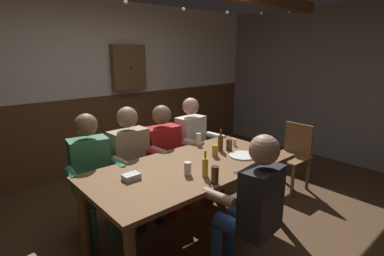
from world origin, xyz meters
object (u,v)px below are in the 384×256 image
person_2 (166,151)px  condiment_caddy (131,177)px  dining_table (192,174)px  person_3 (195,143)px  person_0 (92,170)px  pint_glass_0 (215,175)px  plate_0 (243,155)px  pint_glass_1 (229,145)px  pint_glass_4 (188,168)px  table_candle (235,142)px  wall_dart_cabinet (129,67)px  bottle_1 (205,167)px  person_1 (133,159)px  chair_empty_near_right (292,154)px  pint_glass_2 (199,139)px  bottle_0 (221,143)px  pint_glass_3 (215,151)px  person_4 (252,202)px

person_2 → condiment_caddy: person_2 is taller
dining_table → person_3: size_ratio=1.58×
person_0 → pint_glass_0: person_0 is taller
person_3 → plate_0: 0.89m
person_0 → pint_glass_1: bearing=161.2°
plate_0 → pint_glass_4: bearing=179.0°
table_candle → wall_dart_cabinet: 2.26m
wall_dart_cabinet → pint_glass_4: bearing=-109.0°
pint_glass_0 → pint_glass_1: size_ratio=1.20×
table_candle → bottle_1: bearing=-154.7°
person_1 → pint_glass_0: (0.09, -1.15, 0.16)m
chair_empty_near_right → pint_glass_4: 2.01m
pint_glass_2 → person_1: bearing=156.1°
person_1 → pint_glass_4: (0.04, -0.87, 0.15)m
pint_glass_0 → pint_glass_1: bearing=34.0°
chair_empty_near_right → table_candle: size_ratio=11.00×
bottle_1 → person_2: bearing=72.7°
plate_0 → bottle_0: 0.29m
pint_glass_3 → wall_dart_cabinet: (0.31, 2.23, 0.74)m
table_candle → pint_glass_4: pint_glass_4 is taller
person_1 → person_2: size_ratio=1.03×
person_2 → condiment_caddy: size_ratio=8.72×
person_0 → person_1: size_ratio=0.99×
person_4 → pint_glass_4: (-0.17, 0.57, 0.15)m
condiment_caddy → pint_glass_3: (0.94, -0.06, 0.03)m
pint_glass_2 → pint_glass_4: size_ratio=1.20×
plate_0 → person_3: bearing=81.5°
condiment_caddy → pint_glass_1: size_ratio=1.15×
person_1 → chair_empty_near_right: person_1 is taller
person_1 → wall_dart_cabinet: size_ratio=1.79×
person_1 → dining_table: bearing=104.9°
pint_glass_3 → person_3: bearing=63.5°
pint_glass_2 → bottle_0: bearing=-81.7°
condiment_caddy → dining_table: bearing=-8.1°
dining_table → person_4: size_ratio=1.60×
pint_glass_1 → wall_dart_cabinet: size_ratio=0.17×
person_4 → chair_empty_near_right: (1.80, 0.69, -0.21)m
pint_glass_2 → chair_empty_near_right: bearing=-18.4°
person_3 → bottle_0: size_ratio=5.36×
person_2 → person_3: bearing=-176.7°
bottle_1 → bottle_0: bearing=32.8°
person_3 → pint_glass_2: (-0.22, -0.30, 0.16)m
person_1 → pint_glass_2: size_ratio=9.08×
dining_table → wall_dart_cabinet: wall_dart_cabinet is taller
condiment_caddy → pint_glass_0: size_ratio=0.96×
person_2 → pint_glass_4: person_2 is taller
person_4 → pint_glass_0: bearing=105.4°
person_1 → plate_0: person_1 is taller
person_3 → condiment_caddy: person_3 is taller
table_candle → condiment_caddy: (-1.36, -0.04, -0.02)m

